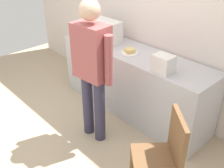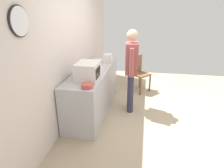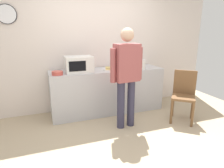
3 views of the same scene
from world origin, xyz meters
TOP-DOWN VIEW (x-y plane):
  - ground_plane at (0.00, 0.00)m, footprint 6.00×6.00m
  - back_wall at (-0.01, 1.60)m, footprint 5.40×0.13m
  - kitchen_counter at (0.14, 1.22)m, footprint 2.27×0.62m
  - microwave at (-0.44, 1.15)m, footprint 0.50×0.39m
  - sandwich_plate at (0.14, 1.14)m, footprint 0.22×0.22m
  - salad_bowl at (-0.84, 1.05)m, footprint 0.19×0.19m
  - toaster at (0.74, 1.03)m, footprint 0.22×0.18m
  - fork_utensil at (0.49, 1.28)m, footprint 0.14×0.13m
  - spoon_utensil at (0.41, 1.38)m, footprint 0.15×0.11m
  - person_standing at (0.22, 0.45)m, footprint 0.59×0.28m
  - wooden_chair at (1.34, 0.33)m, footprint 0.56×0.56m

SIDE VIEW (x-z plane):
  - ground_plane at x=0.00m, z-range 0.00..0.00m
  - kitchen_counter at x=0.14m, z-range 0.00..0.89m
  - wooden_chair at x=1.34m, z-range 0.05..0.99m
  - fork_utensil at x=0.49m, z-range 0.89..0.90m
  - spoon_utensil at x=0.41m, z-range 0.89..0.90m
  - sandwich_plate at x=0.14m, z-range 0.88..0.95m
  - salad_bowl at x=-0.84m, z-range 0.89..0.96m
  - toaster at x=0.74m, z-range 0.89..1.09m
  - person_standing at x=0.22m, z-range 0.14..1.84m
  - microwave at x=-0.44m, z-range 0.89..1.19m
  - back_wall at x=-0.01m, z-range 0.00..2.60m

